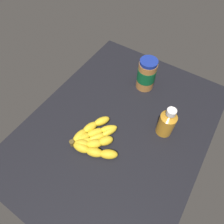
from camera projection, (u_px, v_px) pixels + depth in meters
The scene contains 4 objects.
ground_plane at pixel (118, 128), 87.66cm from camera, with size 97.36×73.25×3.36cm, color black.
banana_bunch at pixel (94, 139), 80.64cm from camera, with size 20.98×20.74×3.79cm.
peanut_butter_jar at pixel (146, 74), 92.86cm from camera, with size 8.68×8.68×16.25cm.
honey_bottle at pixel (167, 122), 79.12cm from camera, with size 6.71×6.71×15.39cm.
Camera 1 is at (-38.44, -21.59, 74.45)cm, focal length 31.56 mm.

